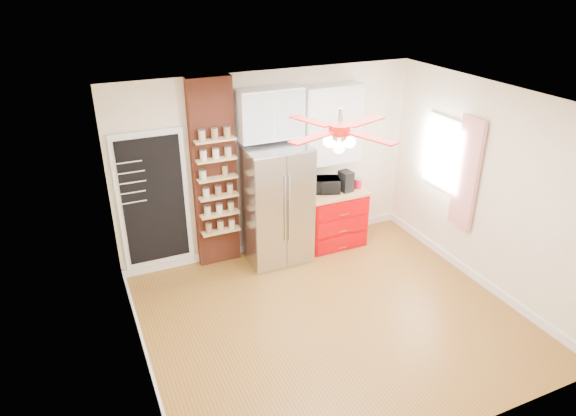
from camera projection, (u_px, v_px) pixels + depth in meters
name	position (u px, v px, depth m)	size (l,w,h in m)	color
floor	(331.00, 318.00, 6.38)	(4.50, 4.50, 0.00)	olive
ceiling	(341.00, 103.00, 5.22)	(4.50, 4.50, 0.00)	white
wall_back	(269.00, 164.00, 7.45)	(4.50, 0.02, 2.70)	#FEEFCC
wall_front	(455.00, 324.00, 4.15)	(4.50, 0.02, 2.70)	#FEEFCC
wall_left	(132.00, 264.00, 4.98)	(0.02, 4.00, 2.70)	#FEEFCC
wall_right	(489.00, 189.00, 6.63)	(0.02, 4.00, 2.70)	#FEEFCC
chalkboard	(154.00, 201.00, 6.90)	(0.95, 0.05, 1.95)	white
brick_pillar	(214.00, 175.00, 7.07)	(0.60, 0.16, 2.70)	brown
fridge	(276.00, 204.00, 7.33)	(0.90, 0.70, 1.75)	#A6A6AA
upper_glass_cabinet	(270.00, 114.00, 6.94)	(0.90, 0.35, 0.70)	white
red_cabinet	(333.00, 217.00, 7.91)	(0.94, 0.64, 0.90)	#C60004
upper_shelf_unit	(331.00, 125.00, 7.44)	(0.90, 0.30, 1.15)	white
window	(444.00, 154.00, 7.28)	(0.04, 0.75, 1.05)	white
curtain	(467.00, 174.00, 6.85)	(0.06, 0.40, 1.55)	red
ceiling_fan	(340.00, 130.00, 5.34)	(1.40, 1.40, 0.44)	silver
toaster_oven	(326.00, 185.00, 7.62)	(0.40, 0.27, 0.22)	black
coffee_maker	(346.00, 181.00, 7.65)	(0.17, 0.21, 0.31)	black
canister_left	(358.00, 184.00, 7.77)	(0.11, 0.11, 0.14)	red
canister_right	(354.00, 181.00, 7.87)	(0.09, 0.09, 0.13)	#AF091F
pantry_jar_oats	(203.00, 175.00, 6.85)	(0.10, 0.10, 0.12)	#BFBB92
pantry_jar_beans	(225.00, 171.00, 6.99)	(0.08, 0.08, 0.13)	#9A844E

